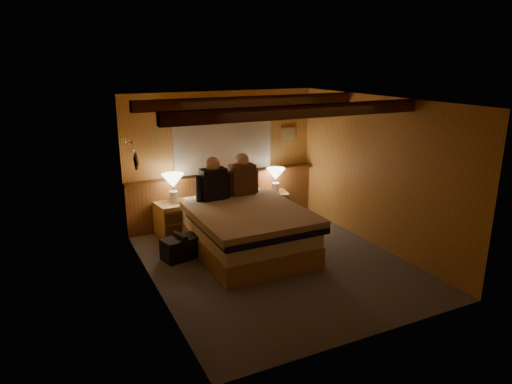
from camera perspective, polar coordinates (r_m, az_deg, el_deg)
floor at (r=6.90m, az=2.55°, el=-8.88°), size 4.20×4.20×0.00m
ceiling at (r=6.27m, az=2.83°, el=11.39°), size 4.20×4.20×0.00m
wall_back at (r=8.34m, az=-4.23°, el=4.25°), size 3.60×0.00×3.60m
wall_left at (r=5.87m, az=-12.95°, el=-1.31°), size 0.00×4.20×4.20m
wall_right at (r=7.49m, az=14.89°, el=2.35°), size 0.00×4.20×4.20m
wall_front at (r=4.84m, az=14.65°, el=-5.27°), size 3.60×0.00×3.60m
wainscot at (r=8.46m, az=-3.96°, el=-0.57°), size 3.60×0.23×0.94m
curtain_window at (r=8.21m, az=-4.09°, el=6.35°), size 2.18×0.09×1.11m
ceiling_beams at (r=6.41m, az=2.16°, el=10.69°), size 3.60×1.65×0.16m
coat_rail at (r=7.28m, az=-15.45°, el=5.70°), size 0.05×0.55×0.24m
framed_print at (r=8.83m, az=4.01°, el=7.24°), size 0.30×0.04×0.25m
bed at (r=7.13m, az=-1.10°, el=-4.75°), size 1.66×2.12×0.72m
nightstand_left at (r=7.92m, az=-10.24°, el=-3.40°), size 0.61×0.57×0.60m
nightstand_right at (r=8.64m, az=2.28°, el=-1.70°), size 0.56×0.52×0.53m
lamp_left at (r=7.78m, az=-10.33°, el=1.19°), size 0.37×0.37×0.48m
lamp_right at (r=8.50m, az=2.47°, el=2.08°), size 0.35×0.35×0.45m
person_left at (r=7.44m, az=-5.36°, el=1.26°), size 0.61×0.26×0.74m
person_right at (r=7.69m, az=-1.75°, el=1.83°), size 0.61×0.26×0.74m
duffel_bag at (r=7.08m, az=-9.38°, el=-6.87°), size 0.62×0.45×0.40m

